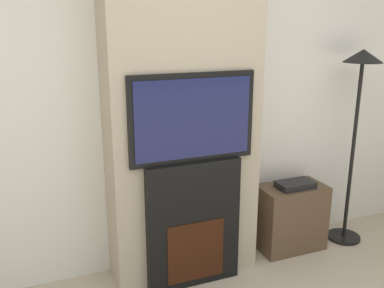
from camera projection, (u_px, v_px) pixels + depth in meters
The scene contains 6 objects.
wall_back at pixel (172, 86), 3.05m from camera, with size 6.00×0.06×2.70m.
chimney_breast at pixel (182, 91), 2.87m from camera, with size 1.04×0.36×2.70m.
fireplace at pixel (192, 224), 2.96m from camera, with size 0.66×0.15×0.91m.
television at pixel (192, 118), 2.75m from camera, with size 0.85×0.07×0.58m.
floor_lamp at pixel (359, 97), 3.34m from camera, with size 0.30×0.30×1.59m.
media_stand at pixel (291, 216), 3.46m from camera, with size 0.53×0.31×0.59m.
Camera 1 is at (-1.00, -0.85, 1.80)m, focal length 40.00 mm.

